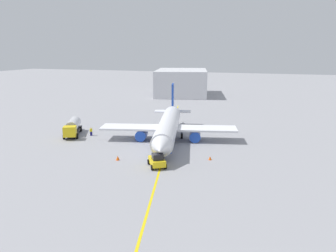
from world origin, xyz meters
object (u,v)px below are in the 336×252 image
at_px(refueling_worker, 91,132).
at_px(safety_cone_nose, 210,158).
at_px(safety_cone_wingtip, 118,158).
at_px(fuel_tanker, 73,127).
at_px(airplane, 168,127).
at_px(pushback_tug, 157,160).

xyz_separation_m(refueling_worker, safety_cone_nose, (7.57, 26.32, -0.52)).
bearing_deg(refueling_worker, safety_cone_wingtip, 44.88).
bearing_deg(fuel_tanker, safety_cone_nose, 77.11).
height_order(airplane, refueling_worker, airplane).
bearing_deg(fuel_tanker, refueling_worker, 99.53).
height_order(fuel_tanker, refueling_worker, fuel_tanker).
bearing_deg(safety_cone_wingtip, fuel_tanker, -125.81).
xyz_separation_m(airplane, pushback_tug, (14.70, 3.08, -1.67)).
xyz_separation_m(fuel_tanker, safety_cone_nose, (6.91, 30.22, -1.42)).
distance_m(pushback_tug, safety_cone_nose, 9.04).
relative_size(refueling_worker, safety_cone_wingtip, 2.46).
relative_size(safety_cone_nose, safety_cone_wingtip, 0.86).
xyz_separation_m(airplane, refueling_worker, (1.42, -16.27, -1.86)).
relative_size(pushback_tug, safety_cone_wingtip, 5.92).
bearing_deg(airplane, safety_cone_nose, 48.19).
relative_size(fuel_tanker, safety_cone_wingtip, 14.09).
bearing_deg(refueling_worker, safety_cone_nose, 73.95).
distance_m(refueling_worker, safety_cone_nose, 27.39).
height_order(pushback_tug, refueling_worker, pushback_tug).
bearing_deg(safety_cone_nose, fuel_tanker, -102.89).
xyz_separation_m(airplane, safety_cone_nose, (8.99, 10.05, -2.38)).
relative_size(pushback_tug, safety_cone_nose, 6.91).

